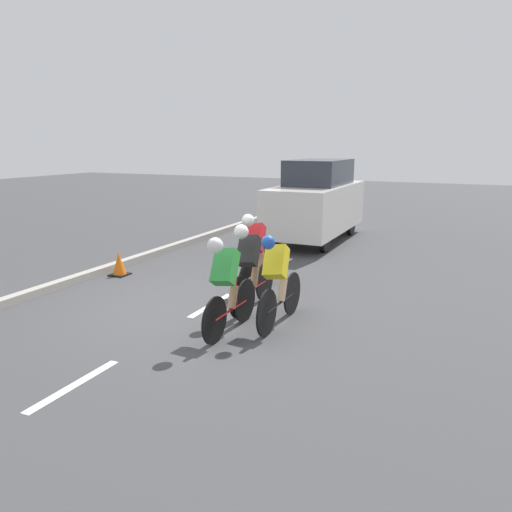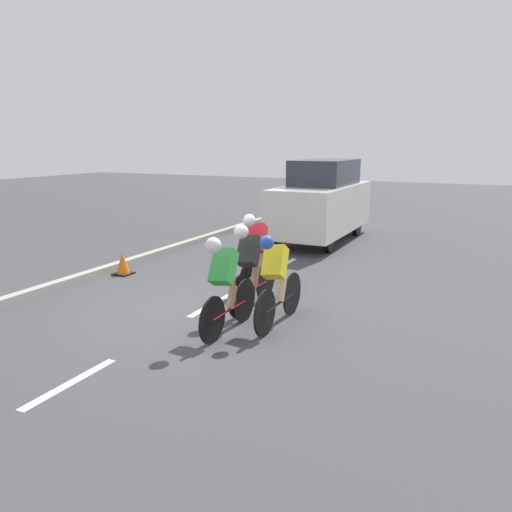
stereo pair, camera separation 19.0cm
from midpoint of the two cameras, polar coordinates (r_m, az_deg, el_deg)
name	(u,v)px [view 1 (the left image)]	position (r m, az deg, el deg)	size (l,w,h in m)	color
ground_plane	(204,309)	(8.49, -6.55, -6.05)	(60.00, 60.00, 0.00)	#424244
lane_stripe_near	(74,385)	(6.34, -20.88, -13.61)	(0.12, 1.40, 0.01)	white
lane_stripe_mid	(211,305)	(8.68, -5.77, -5.59)	(0.12, 1.40, 0.01)	white
lane_stripe_far	(280,265)	(11.45, 2.30, -1.00)	(0.12, 1.40, 0.01)	white
curb	(70,280)	(10.59, -20.94, -2.63)	(0.20, 24.60, 0.14)	#A8A399
cyclist_red	(256,250)	(9.26, -0.61, 0.66)	(0.39, 1.69, 1.49)	black
cyclist_black	(250,265)	(8.20, -1.40, -0.99)	(0.37, 1.70, 1.48)	black
cyclist_yellow	(277,279)	(7.48, 1.74, -2.62)	(0.39, 1.74, 1.44)	black
cyclist_green	(227,283)	(7.19, -4.14, -3.06)	(0.38, 1.65, 1.47)	black
support_car	(317,201)	(14.21, 6.58, 6.25)	(1.70, 4.33, 2.28)	black
traffic_cone	(119,264)	(10.91, -15.85, -0.92)	(0.36, 0.36, 0.49)	black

